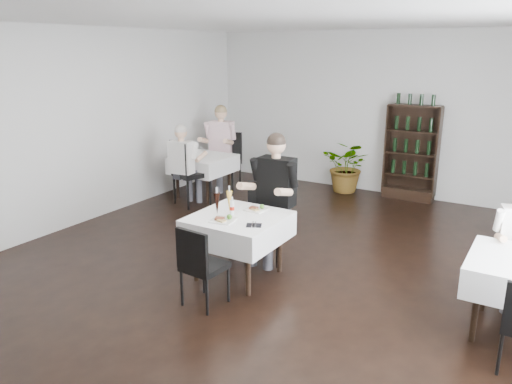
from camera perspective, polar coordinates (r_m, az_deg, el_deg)
room_shell at (r=5.53m, az=0.47°, el=3.90°), size 9.00×9.00×9.00m
wine_shelf at (r=9.40m, az=17.32°, el=4.20°), size 0.90×0.28×1.75m
main_table at (r=5.93m, az=-2.05°, el=-4.10°), size 1.03×1.03×0.77m
left_table at (r=9.23m, az=-6.05°, el=3.20°), size 0.98×0.98×0.77m
potted_tree at (r=9.68m, az=10.46°, el=2.90°), size 0.95×0.84×1.00m
main_chair_far at (r=6.45m, az=0.95°, el=-2.82°), size 0.61×0.61×1.01m
main_chair_near at (r=5.31m, az=-6.45°, el=-7.98°), size 0.44×0.44×0.90m
left_chair_far at (r=9.65m, az=-3.35°, el=3.93°), size 0.62×0.62×1.12m
left_chair_near at (r=8.73m, az=-7.92°, el=2.62°), size 0.67×0.67×1.15m
diner_main at (r=6.33m, az=1.93°, el=0.46°), size 0.62×0.62×1.66m
diner_left_far at (r=9.69m, az=-4.16°, el=5.83°), size 0.67×0.70×1.63m
diner_left_near at (r=8.64m, az=-8.20°, el=3.73°), size 0.57×0.58×1.45m
plate_far at (r=6.08m, az=0.08°, el=-1.94°), size 0.25×0.25×0.07m
plate_near at (r=5.71m, az=-3.76°, el=-3.17°), size 0.30×0.30×0.08m
pilsner_dark at (r=5.90m, az=-4.48°, el=-1.32°), size 0.08×0.08×0.34m
pilsner_lager at (r=5.99m, az=-3.06°, el=-1.07°), size 0.08×0.08×0.33m
coke_bottle at (r=5.92m, az=-2.74°, el=-1.75°), size 0.06×0.06×0.22m
napkin_cutlery at (r=5.56m, az=-0.24°, el=-3.80°), size 0.21×0.19×0.02m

